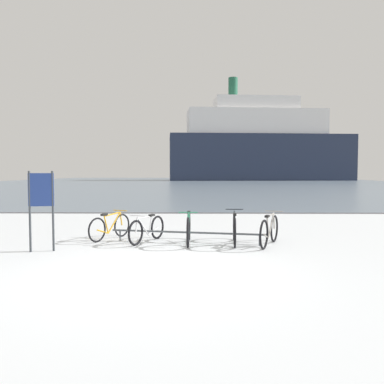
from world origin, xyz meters
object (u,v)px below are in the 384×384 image
Objects in this scene: bicycle_4 at (269,231)px; ferry_ship at (258,146)px; bicycle_0 at (110,227)px; bicycle_3 at (234,229)px; bicycle_2 at (189,229)px; bicycle_1 at (147,229)px; info_sign at (41,197)px.

bicycle_4 is 0.04× the size of ferry_ship.
bicycle_0 is 0.03× the size of ferry_ship.
bicycle_4 is at bearing -98.71° from ferry_ship.
bicycle_2 is at bearing 179.14° from bicycle_3.
bicycle_1 is 1.10m from bicycle_2.
bicycle_3 is at bearing 12.30° from info_sign.
ferry_ship is at bearing 77.69° from info_sign.
bicycle_1 is 2.69m from info_sign.
bicycle_2 is at bearing -15.76° from bicycle_0.
bicycle_4 is (2.00, -0.21, -0.01)m from bicycle_2.
bicycle_2 is (1.08, -0.20, 0.05)m from bicycle_1.
bicycle_0 is 0.85× the size of bicycle_2.
bicycle_4 is at bearing -5.95° from bicycle_2.
bicycle_2 reaches higher than bicycle_0.
ferry_ship is at bearing 79.86° from bicycle_2.
bicycle_2 is 80.69m from ferry_ship.
bicycle_0 is 0.83× the size of bicycle_3.
info_sign is (-2.24, -1.19, 0.90)m from bicycle_1.
bicycle_4 is (0.84, -0.19, -0.01)m from bicycle_3.
bicycle_2 is 0.04× the size of ferry_ship.
bicycle_4 is at bearing -11.10° from bicycle_0.
bicycle_2 is 3.57m from info_sign.
bicycle_4 is (3.08, -0.41, 0.03)m from bicycle_1.
bicycle_1 is 80.69m from ferry_ship.
bicycle_2 is 1.16m from bicycle_3.
ferry_ship is (17.47, 80.08, 6.60)m from info_sign.
bicycle_0 is 0.80× the size of info_sign.
bicycle_1 is 3.11m from bicycle_4.
ferry_ship is (14.15, 79.09, 7.45)m from bicycle_2.
ferry_ship is at bearing 79.07° from bicycle_1.
bicycle_2 reaches higher than bicycle_1.
bicycle_2 is at bearing 174.05° from bicycle_4.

